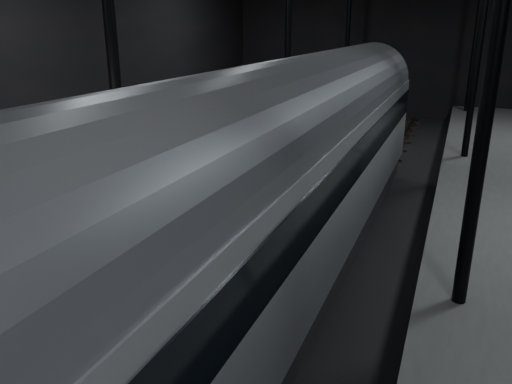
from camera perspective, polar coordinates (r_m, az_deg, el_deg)
The scene contains 6 objects.
ground at distance 14.97m, azimuth 7.27°, elevation -5.38°, with size 44.00×44.00×0.00m, color black.
platform_left at distance 18.03m, azimuth -16.31°, elevation -0.09°, with size 9.00×43.80×1.00m, color #50504E.
tactile_strip at distance 15.66m, azimuth -4.12°, elevation -0.22°, with size 0.50×43.80×0.01m, color brown.
track at distance 14.94m, azimuth 7.28°, elevation -5.14°, with size 2.40×43.00×0.24m.
train at distance 11.90m, azimuth 4.95°, elevation 3.37°, with size 2.95×19.68×5.26m.
woman at distance 12.06m, azimuth -16.12°, elevation -2.85°, with size 0.57×0.38×1.57m, color #918059.
Camera 1 is at (3.36, -13.28, 6.05)m, focal length 35.00 mm.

